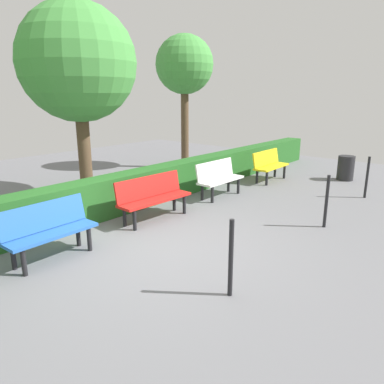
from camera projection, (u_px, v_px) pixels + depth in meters
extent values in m
plane|color=slate|center=(156.00, 246.00, 6.00)|extent=(20.30, 20.30, 0.00)
cube|color=yellow|center=(271.00, 167.00, 10.33)|extent=(1.39, 0.44, 0.05)
cube|color=yellow|center=(266.00, 158.00, 10.38)|extent=(1.38, 0.14, 0.42)
cylinder|color=black|center=(284.00, 172.00, 10.70)|extent=(0.07, 0.07, 0.39)
cylinder|color=black|center=(275.00, 171.00, 10.88)|extent=(0.07, 0.07, 0.39)
cylinder|color=black|center=(267.00, 178.00, 9.89)|extent=(0.07, 0.07, 0.39)
cylinder|color=black|center=(257.00, 177.00, 10.08)|extent=(0.07, 0.07, 0.39)
cube|color=white|center=(221.00, 180.00, 8.74)|extent=(1.36, 0.44, 0.05)
cube|color=white|center=(215.00, 169.00, 8.80)|extent=(1.36, 0.14, 0.42)
cylinder|color=black|center=(238.00, 186.00, 9.09)|extent=(0.07, 0.07, 0.39)
cylinder|color=black|center=(229.00, 184.00, 9.28)|extent=(0.07, 0.07, 0.39)
cylinder|color=black|center=(212.00, 194.00, 8.32)|extent=(0.07, 0.07, 0.39)
cylinder|color=black|center=(202.00, 192.00, 8.51)|extent=(0.07, 0.07, 0.39)
cube|color=red|center=(156.00, 200.00, 7.14)|extent=(1.63, 0.49, 0.05)
cube|color=red|center=(149.00, 186.00, 7.20)|extent=(1.61, 0.19, 0.42)
cylinder|color=black|center=(184.00, 205.00, 7.57)|extent=(0.07, 0.07, 0.39)
cylinder|color=black|center=(174.00, 202.00, 7.76)|extent=(0.07, 0.07, 0.39)
cylinder|color=black|center=(135.00, 220.00, 6.64)|extent=(0.07, 0.07, 0.39)
cylinder|color=black|center=(125.00, 216.00, 6.83)|extent=(0.07, 0.07, 0.39)
cube|color=blue|center=(52.00, 234.00, 5.41)|extent=(1.38, 0.45, 0.05)
cube|color=blue|center=(43.00, 216.00, 5.46)|extent=(1.37, 0.16, 0.42)
cylinder|color=black|center=(89.00, 239.00, 5.78)|extent=(0.07, 0.07, 0.39)
cylinder|color=black|center=(78.00, 235.00, 5.96)|extent=(0.07, 0.07, 0.39)
cylinder|color=black|center=(24.00, 263.00, 4.97)|extent=(0.07, 0.07, 0.39)
cylinder|color=black|center=(13.00, 257.00, 5.16)|extent=(0.07, 0.07, 0.39)
cube|color=#266023|center=(127.00, 191.00, 7.79)|extent=(16.30, 0.52, 0.80)
cylinder|color=brown|center=(185.00, 126.00, 12.03)|extent=(0.25, 0.25, 2.76)
sphere|color=#479942|center=(185.00, 64.00, 11.53)|extent=(1.85, 1.85, 1.85)
cylinder|color=brown|center=(84.00, 149.00, 8.65)|extent=(0.30, 0.30, 2.31)
sphere|color=#479942|center=(78.00, 62.00, 8.14)|extent=(2.64, 2.64, 2.64)
cylinder|color=black|center=(367.00, 177.00, 8.64)|extent=(0.06, 0.06, 1.00)
cylinder|color=black|center=(326.00, 201.00, 6.72)|extent=(0.06, 0.06, 1.00)
cylinder|color=black|center=(231.00, 258.00, 4.41)|extent=(0.06, 0.06, 1.00)
cylinder|color=#262628|center=(346.00, 168.00, 10.48)|extent=(0.46, 0.46, 0.70)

